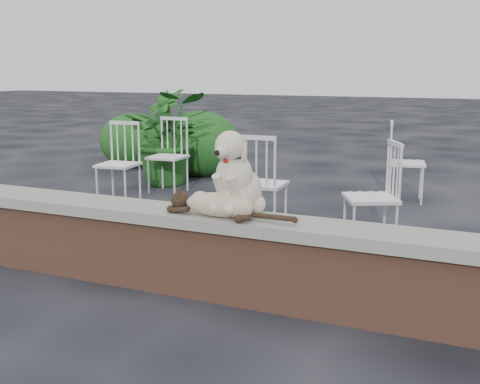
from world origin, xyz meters
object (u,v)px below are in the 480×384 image
at_px(cat, 219,203).
at_px(potted_plant_a, 169,138).
at_px(chair_c, 263,182).
at_px(chair_a, 118,163).
at_px(dog, 240,171).
at_px(chair_b, 168,156).
at_px(potted_plant_b, 165,133).
at_px(chair_e, 407,162).
at_px(chair_d, 371,196).

distance_m(cat, potted_plant_a, 4.25).
bearing_deg(chair_c, chair_a, -14.95).
xyz_separation_m(dog, chair_b, (-2.25, 2.82, -0.40)).
relative_size(dog, chair_c, 0.62).
distance_m(chair_c, potted_plant_a, 2.65).
bearing_deg(chair_a, chair_c, -18.30).
xyz_separation_m(dog, chair_c, (-0.49, 1.64, -0.40)).
distance_m(chair_b, potted_plant_b, 1.20).
distance_m(chair_b, chair_e, 2.91).
xyz_separation_m(cat, chair_c, (-0.41, 1.79, -0.20)).
relative_size(chair_b, potted_plant_a, 0.75).
bearing_deg(chair_b, potted_plant_b, 119.92).
bearing_deg(potted_plant_b, chair_e, -4.99).
xyz_separation_m(cat, chair_b, (-2.17, 2.97, -0.20)).
relative_size(chair_d, potted_plant_b, 0.75).
bearing_deg(dog, potted_plant_b, 133.86).
bearing_deg(potted_plant_b, chair_c, -42.37).
relative_size(cat, chair_b, 1.15).
distance_m(chair_e, potted_plant_b, 3.48).
bearing_deg(chair_b, dog, -53.90).
height_order(chair_a, potted_plant_a, potted_plant_a).
relative_size(chair_a, chair_e, 1.00).
height_order(potted_plant_a, potted_plant_b, same).
height_order(dog, cat, dog).
bearing_deg(chair_d, dog, -48.73).
relative_size(chair_c, potted_plant_a, 0.75).
xyz_separation_m(cat, potted_plant_a, (-2.45, 3.47, -0.04)).
height_order(chair_a, chair_d, same).
relative_size(dog, cat, 0.54).
xyz_separation_m(dog, potted_plant_b, (-2.88, 3.83, -0.24)).
distance_m(cat, chair_b, 3.69).
bearing_deg(chair_e, potted_plant_b, 74.85).
distance_m(cat, chair_a, 3.25).
relative_size(chair_e, potted_plant_a, 0.75).
bearing_deg(chair_c, cat, 99.70).
distance_m(chair_c, chair_d, 1.10).
bearing_deg(dog, chair_e, 87.55).
distance_m(chair_a, potted_plant_a, 1.28).
distance_m(cat, chair_e, 3.74).
height_order(dog, chair_e, dog).
xyz_separation_m(cat, potted_plant_b, (-2.80, 3.98, -0.04)).
bearing_deg(chair_a, chair_b, 68.57).
bearing_deg(dog, cat, -111.22).
height_order(chair_c, potted_plant_b, potted_plant_b).
xyz_separation_m(chair_b, potted_plant_a, (-0.28, 0.50, 0.16)).
bearing_deg(chair_b, chair_e, 11.46).
height_order(cat, chair_e, chair_e).
distance_m(cat, chair_c, 1.85).
bearing_deg(chair_a, dog, -46.37).
bearing_deg(chair_b, chair_a, -107.38).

